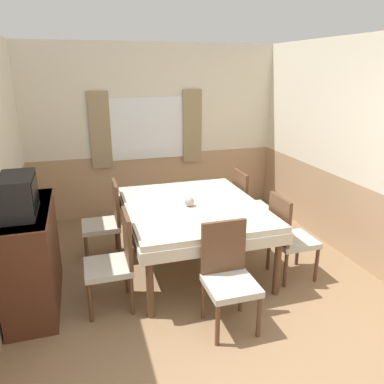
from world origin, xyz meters
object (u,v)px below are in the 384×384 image
(chair_left_far, at_px, (107,219))
(sideboard, at_px, (31,256))
(chair_right_near, at_px, (288,235))
(tv, at_px, (18,195))
(chair_head_near, at_px, (228,273))
(vase, at_px, (189,202))
(chair_right_far, at_px, (248,204))
(chair_left_near, at_px, (115,259))
(dining_table, at_px, (193,213))

(chair_left_far, relative_size, sideboard, 0.81)
(chair_right_near, bearing_deg, tv, -92.78)
(chair_head_near, relative_size, vase, 8.92)
(chair_right_near, relative_size, chair_right_far, 1.00)
(chair_left_near, bearing_deg, chair_right_far, -61.00)
(chair_left_near, relative_size, vase, 8.92)
(dining_table, distance_m, sideboard, 1.73)
(chair_right_far, bearing_deg, tv, -71.11)
(chair_left_near, bearing_deg, tv, 80.66)
(chair_right_far, distance_m, sideboard, 2.74)
(chair_left_far, bearing_deg, tv, 139.22)
(chair_left_far, bearing_deg, vase, -122.08)
(tv, bearing_deg, chair_right_near, -2.78)
(dining_table, distance_m, vase, 0.17)
(chair_right_far, distance_m, vase, 1.17)
(sideboard, xyz_separation_m, vase, (1.65, 0.20, 0.32))
(dining_table, relative_size, sideboard, 1.51)
(chair_left_near, distance_m, vase, 1.05)
(chair_left_far, height_order, chair_head_near, same)
(chair_left_near, bearing_deg, chair_right_near, -90.00)
(dining_table, height_order, chair_right_far, chair_right_far)
(vase, bearing_deg, dining_table, 34.52)
(sideboard, bearing_deg, dining_table, 7.83)
(chair_right_near, relative_size, tv, 1.84)
(chair_right_far, height_order, vase, chair_right_far)
(tv, xyz_separation_m, vase, (1.66, 0.35, -0.35))
(tv, bearing_deg, chair_head_near, -21.82)
(chair_right_near, distance_m, vase, 1.14)
(chair_right_near, height_order, chair_left_near, same)
(dining_table, relative_size, tv, 3.42)
(chair_left_near, height_order, tv, tv)
(chair_left_far, distance_m, chair_head_near, 1.84)
(sideboard, height_order, vase, sideboard)
(chair_head_near, bearing_deg, chair_left_near, -30.88)
(chair_head_near, relative_size, tv, 1.84)
(chair_right_far, height_order, sideboard, sideboard)
(chair_left_far, height_order, vase, chair_left_far)
(chair_right_far, height_order, tv, tv)
(chair_right_far, relative_size, vase, 8.92)
(sideboard, relative_size, vase, 10.98)
(dining_table, xyz_separation_m, chair_head_near, (0.00, -1.07, -0.17))
(chair_left_near, xyz_separation_m, vase, (0.88, 0.48, 0.32))
(chair_head_near, distance_m, tv, 1.96)
(chair_right_near, distance_m, chair_head_near, 1.09)
(chair_right_far, height_order, chair_left_far, same)
(chair_right_near, xyz_separation_m, chair_right_far, (0.00, 1.03, 0.00))
(chair_right_far, xyz_separation_m, tv, (-2.64, -0.90, 0.68))
(chair_left_far, xyz_separation_m, sideboard, (-0.77, -0.75, 0.00))
(dining_table, height_order, chair_left_far, chair_left_far)
(chair_left_far, xyz_separation_m, tv, (-0.78, -0.90, 0.68))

